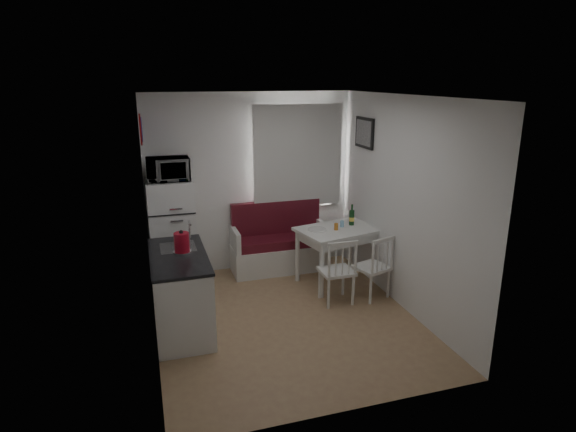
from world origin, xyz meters
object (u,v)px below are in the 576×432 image
at_px(fridge, 172,234).
at_px(wine_bottle, 352,215).
at_px(kitchen_counter, 180,291).
at_px(dining_table, 338,235).
at_px(chair_left, 340,265).
at_px(kettle, 182,243).
at_px(bench, 279,248).
at_px(chair_right, 375,261).
at_px(microwave, 168,169).

xyz_separation_m(fridge, wine_bottle, (2.43, -0.48, 0.19)).
xyz_separation_m(kitchen_counter, dining_table, (2.20, 0.66, 0.25)).
relative_size(chair_left, kettle, 1.75).
relative_size(bench, fridge, 0.95).
bearing_deg(chair_right, kettle, 161.14).
height_order(bench, microwave, microwave).
height_order(kitchen_counter, fridge, fridge).
xyz_separation_m(dining_table, wine_bottle, (0.25, 0.10, 0.24)).
bearing_deg(chair_left, wine_bottle, 56.81).
relative_size(kettle, wine_bottle, 0.90).
height_order(bench, chair_right, bench).
relative_size(chair_left, wine_bottle, 1.58).
bearing_deg(fridge, bench, 4.19).
height_order(kitchen_counter, chair_right, kitchen_counter).
distance_m(bench, kettle, 2.14).
relative_size(chair_right, microwave, 0.93).
bearing_deg(microwave, kitchen_counter, -90.94).
xyz_separation_m(chair_left, kettle, (-1.90, 0.00, 0.50)).
bearing_deg(microwave, kettle, -88.56).
relative_size(dining_table, fridge, 0.80).
xyz_separation_m(microwave, wine_bottle, (2.43, -0.43, -0.70)).
distance_m(microwave, kettle, 1.34).
bearing_deg(bench, kitchen_counter, -138.96).
relative_size(microwave, wine_bottle, 1.84).
distance_m(chair_right, fridge, 2.74).
height_order(bench, kettle, kettle).
bearing_deg(bench, chair_left, -73.75).
height_order(chair_right, wine_bottle, wine_bottle).
xyz_separation_m(dining_table, kettle, (-2.15, -0.66, 0.33)).
height_order(dining_table, fridge, fridge).
distance_m(chair_right, microwave, 2.93).
bearing_deg(fridge, dining_table, -14.91).
relative_size(chair_right, wine_bottle, 1.71).
bearing_deg(wine_bottle, kettle, -162.45).
bearing_deg(chair_left, microwave, 148.30).
bearing_deg(dining_table, kitchen_counter, -175.87).
distance_m(fridge, wine_bottle, 2.48).
xyz_separation_m(bench, chair_right, (0.89, -1.35, 0.19)).
relative_size(dining_table, kettle, 4.46).
distance_m(kitchen_counter, fridge, 1.28).
bearing_deg(chair_left, kitchen_counter, -179.98).
xyz_separation_m(dining_table, microwave, (-2.18, 0.53, 0.94)).
distance_m(kitchen_counter, chair_right, 2.45).
bearing_deg(chair_right, bench, 104.47).
xyz_separation_m(chair_left, wine_bottle, (0.50, 0.76, 0.40)).
bearing_deg(fridge, wine_bottle, -11.21).
distance_m(bench, chair_right, 1.63).
xyz_separation_m(bench, wine_bottle, (0.89, -0.59, 0.60)).
xyz_separation_m(chair_right, fridge, (-2.43, 1.24, 0.22)).
height_order(kettle, wine_bottle, kettle).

